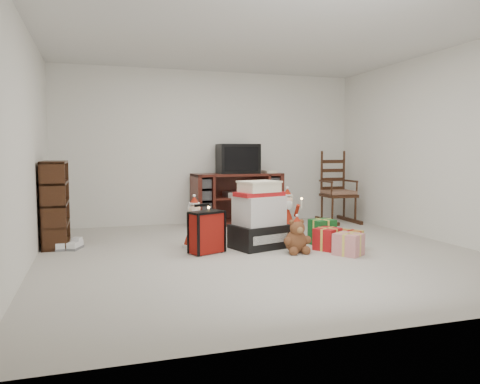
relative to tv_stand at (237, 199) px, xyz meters
name	(u,v)px	position (x,y,z in m)	size (l,w,h in m)	color
room	(262,146)	(-0.38, -2.21, 0.83)	(5.01, 5.01, 2.51)	#BDB7AD
tv_stand	(237,199)	(0.00, 0.00, 0.00)	(1.48, 0.59, 0.83)	#471A14
bookshelf	(56,205)	(-2.70, -0.99, 0.10)	(0.29, 0.87, 1.07)	#381E0F
rocking_chair	(337,197)	(1.69, -0.25, 0.01)	(0.51, 0.83, 1.24)	#381E0F
gift_pile	(259,219)	(-0.31, -1.93, -0.06)	(0.75, 0.63, 0.81)	black
red_suitcase	(207,232)	(-1.00, -2.04, -0.17)	(0.43, 0.33, 0.58)	maroon
stocking	(259,221)	(-0.33, -1.98, -0.08)	(0.31, 0.13, 0.67)	#10700C
teddy_bear	(296,238)	(0.01, -2.33, -0.24)	(0.26, 0.23, 0.39)	brown
santa_figurine	(287,217)	(0.36, -1.23, -0.16)	(0.33, 0.31, 0.67)	maroon
mrs_claus_figurine	(194,227)	(-1.06, -1.64, -0.17)	(0.31, 0.30, 0.64)	maroon
sneaker_pair	(68,246)	(-2.56, -1.33, -0.37)	(0.34, 0.29, 0.10)	white
gift_cluster	(332,239)	(0.50, -2.27, -0.29)	(0.55, 0.85, 0.26)	#B51417
crt_television	(238,159)	(0.01, -0.01, 0.65)	(0.67, 0.50, 0.48)	black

